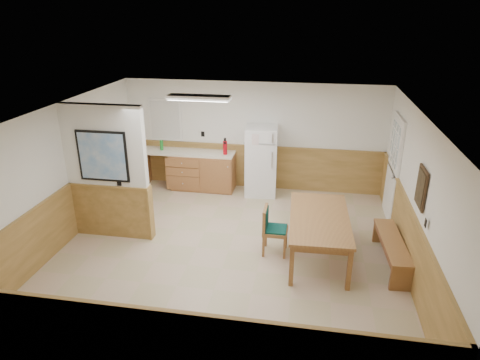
% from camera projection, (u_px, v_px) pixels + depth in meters
% --- Properties ---
extents(ground, '(6.00, 6.00, 0.00)m').
position_uv_depth(ground, '(229.00, 250.00, 7.61)').
color(ground, '#CBAF91').
rests_on(ground, ground).
extents(ceiling, '(6.00, 6.00, 0.02)m').
position_uv_depth(ceiling, '(227.00, 112.00, 6.67)').
color(ceiling, white).
rests_on(ceiling, back_wall).
extents(back_wall, '(6.00, 0.02, 2.50)m').
position_uv_depth(back_wall, '(253.00, 136.00, 9.88)').
color(back_wall, white).
rests_on(back_wall, ground).
extents(right_wall, '(0.02, 6.00, 2.50)m').
position_uv_depth(right_wall, '(416.00, 198.00, 6.66)').
color(right_wall, white).
rests_on(right_wall, ground).
extents(left_wall, '(0.02, 6.00, 2.50)m').
position_uv_depth(left_wall, '(63.00, 174.00, 7.61)').
color(left_wall, white).
rests_on(left_wall, ground).
extents(wainscot_back, '(6.00, 0.04, 1.00)m').
position_uv_depth(wainscot_back, '(253.00, 167.00, 10.14)').
color(wainscot_back, tan).
rests_on(wainscot_back, ground).
extents(wainscot_right, '(0.04, 6.00, 1.00)m').
position_uv_depth(wainscot_right, '(408.00, 240.00, 6.95)').
color(wainscot_right, tan).
rests_on(wainscot_right, ground).
extents(wainscot_left, '(0.04, 6.00, 1.00)m').
position_uv_depth(wainscot_left, '(70.00, 212.00, 7.89)').
color(wainscot_left, tan).
rests_on(wainscot_left, ground).
extents(partition_wall, '(1.50, 0.20, 2.50)m').
position_uv_depth(partition_wall, '(107.00, 174.00, 7.68)').
color(partition_wall, white).
rests_on(partition_wall, ground).
extents(kitchen_counter, '(2.20, 0.61, 1.00)m').
position_uv_depth(kitchen_counter, '(200.00, 170.00, 10.08)').
color(kitchen_counter, '#9B6637').
rests_on(kitchen_counter, ground).
extents(exterior_door, '(0.07, 1.02, 2.15)m').
position_uv_depth(exterior_door, '(393.00, 168.00, 8.48)').
color(exterior_door, white).
rests_on(exterior_door, ground).
extents(kitchen_window, '(0.80, 0.04, 1.00)m').
position_uv_depth(kitchen_window, '(165.00, 120.00, 10.08)').
color(kitchen_window, white).
rests_on(kitchen_window, back_wall).
extents(wall_painting, '(0.04, 0.50, 0.60)m').
position_uv_depth(wall_painting, '(421.00, 188.00, 6.28)').
color(wall_painting, '#382616').
rests_on(wall_painting, right_wall).
extents(fluorescent_fixture, '(1.20, 0.30, 0.09)m').
position_uv_depth(fluorescent_fixture, '(199.00, 98.00, 8.01)').
color(fluorescent_fixture, white).
rests_on(fluorescent_fixture, ceiling).
extents(refrigerator, '(0.74, 0.75, 1.58)m').
position_uv_depth(refrigerator, '(261.00, 161.00, 9.68)').
color(refrigerator, white).
rests_on(refrigerator, ground).
extents(dining_table, '(1.06, 2.00, 0.75)m').
position_uv_depth(dining_table, '(319.00, 222.00, 7.20)').
color(dining_table, '#AB7D3E').
rests_on(dining_table, ground).
extents(dining_bench, '(0.43, 1.58, 0.45)m').
position_uv_depth(dining_bench, '(392.00, 246.00, 7.08)').
color(dining_bench, '#AB7D3E').
rests_on(dining_bench, ground).
extents(dining_chair, '(0.58, 0.42, 0.85)m').
position_uv_depth(dining_chair, '(271.00, 227.00, 7.38)').
color(dining_chair, '#AB7D3E').
rests_on(dining_chair, ground).
extents(fire_extinguisher, '(0.10, 0.10, 0.38)m').
position_uv_depth(fire_extinguisher, '(225.00, 147.00, 9.71)').
color(fire_extinguisher, '#B70915').
rests_on(fire_extinguisher, kitchen_counter).
extents(soap_bottle, '(0.08, 0.08, 0.24)m').
position_uv_depth(soap_bottle, '(162.00, 145.00, 10.02)').
color(soap_bottle, '#198C2B').
rests_on(soap_bottle, kitchen_counter).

